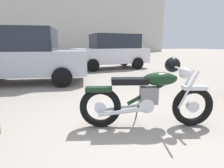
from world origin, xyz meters
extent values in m
plane|color=gray|center=(0.00, 0.00, 0.00)|extent=(80.00, 80.00, 0.00)
torus|color=black|center=(1.06, -0.15, 0.32)|extent=(0.64, 0.31, 0.64)
cylinder|color=silver|center=(1.06, -0.15, 0.32)|extent=(0.20, 0.13, 0.18)
torus|color=black|center=(-0.31, 0.31, 0.32)|extent=(0.64, 0.31, 0.64)
cylinder|color=silver|center=(-0.31, 0.31, 0.32)|extent=(0.20, 0.13, 0.18)
cube|color=silver|center=(1.06, -0.15, 0.62)|extent=(0.38, 0.24, 0.06)
cube|color=black|center=(-0.33, 0.31, 0.61)|extent=(0.42, 0.25, 0.07)
cylinder|color=silver|center=(0.96, -0.03, 0.60)|extent=(0.28, 0.12, 0.58)
cylinder|color=silver|center=(0.91, -0.18, 0.60)|extent=(0.28, 0.12, 0.58)
sphere|color=silver|center=(0.89, -0.09, 0.85)|extent=(0.17, 0.17, 0.17)
cylinder|color=silver|center=(0.82, -0.07, 0.92)|extent=(0.22, 0.60, 0.03)
sphere|color=black|center=(0.91, 0.22, 0.94)|extent=(0.25, 0.25, 0.25)
cylinder|color=black|center=(0.43, 0.06, 0.58)|extent=(0.74, 0.29, 0.47)
ellipsoid|color=black|center=(0.54, 0.02, 0.76)|extent=(0.56, 0.37, 0.20)
cube|color=black|center=(0.11, 0.17, 0.73)|extent=(0.58, 0.36, 0.09)
cube|color=slate|center=(0.39, 0.07, 0.51)|extent=(0.30, 0.25, 0.26)
cylinder|color=silver|center=(0.35, 0.09, 0.36)|extent=(0.27, 0.26, 0.22)
cylinder|color=silver|center=(0.03, 0.30, 0.28)|extent=(0.69, 0.28, 0.14)
cylinder|color=silver|center=(-0.04, 0.11, 0.28)|extent=(0.69, 0.28, 0.14)
cylinder|color=black|center=(0.31, 0.28, 0.16)|extent=(0.09, 0.23, 0.33)
cylinder|color=black|center=(0.98, 5.94, 0.30)|extent=(0.61, 0.21, 0.60)
cylinder|color=black|center=(0.93, 7.57, 0.30)|extent=(0.61, 0.21, 0.60)
cylinder|color=black|center=(3.38, 6.01, 0.30)|extent=(0.61, 0.21, 0.60)
cylinder|color=black|center=(3.33, 7.65, 0.30)|extent=(0.61, 0.21, 0.60)
cube|color=silver|center=(2.16, 6.79, 0.68)|extent=(3.95, 1.75, 0.76)
cube|color=#232833|center=(2.41, 6.80, 1.42)|extent=(2.44, 1.59, 0.72)
cylinder|color=black|center=(-2.09, 10.34, 0.31)|extent=(0.63, 0.24, 0.62)
cylinder|color=black|center=(-1.98, 12.05, 0.31)|extent=(0.63, 0.24, 0.62)
cube|color=#2D4784|center=(-3.38, 11.28, 0.67)|extent=(4.30, 1.99, 0.72)
cube|color=#232833|center=(-3.38, 11.28, 1.35)|extent=(2.10, 1.69, 0.64)
cylinder|color=black|center=(-0.32, 4.85, 0.30)|extent=(0.63, 0.30, 0.60)
cylinder|color=black|center=(-0.63, 3.24, 0.30)|extent=(0.63, 0.30, 0.60)
cylinder|color=black|center=(-2.68, 5.30, 0.30)|extent=(0.63, 0.30, 0.60)
cube|color=#ADB2BC|center=(-1.66, 4.27, 0.68)|extent=(4.14, 2.35, 0.76)
cube|color=#232833|center=(-1.90, 4.32, 1.42)|extent=(2.64, 1.95, 0.72)
cube|color=beige|center=(5.67, 29.23, 4.59)|extent=(24.89, 13.70, 9.19)
camera|label=1|loc=(-1.03, -2.19, 1.27)|focal=28.56mm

